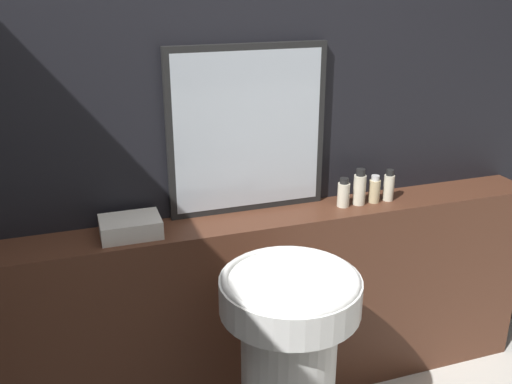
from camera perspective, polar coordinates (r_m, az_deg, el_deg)
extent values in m
cube|color=black|center=(2.31, -3.30, 6.72)|extent=(8.00, 0.06, 2.50)
cube|color=#512D1E|center=(2.51, -1.98, -12.21)|extent=(2.80, 0.23, 0.89)
cylinder|color=white|center=(1.95, 3.43, -10.17)|extent=(0.48, 0.48, 0.12)
torus|color=white|center=(1.92, 3.47, -8.68)|extent=(0.47, 0.47, 0.02)
cube|color=black|center=(2.30, -0.84, 6.16)|extent=(0.66, 0.03, 0.68)
cube|color=#B2BCC6|center=(2.29, -0.77, 6.11)|extent=(0.61, 0.02, 0.63)
cube|color=silver|center=(2.21, -12.45, -3.41)|extent=(0.23, 0.16, 0.07)
cylinder|color=beige|center=(2.45, 8.74, -0.28)|extent=(0.05, 0.05, 0.10)
cylinder|color=black|center=(2.42, 8.82, 1.11)|extent=(0.04, 0.04, 0.02)
cylinder|color=beige|center=(2.48, 10.30, 0.22)|extent=(0.05, 0.05, 0.13)
cylinder|color=black|center=(2.45, 10.42, 1.96)|extent=(0.04, 0.04, 0.03)
cylinder|color=#C6B284|center=(2.52, 11.75, 0.08)|extent=(0.05, 0.05, 0.10)
cylinder|color=silver|center=(2.50, 11.86, 1.39)|extent=(0.03, 0.03, 0.02)
cylinder|color=beige|center=(2.55, 13.13, 0.42)|extent=(0.05, 0.05, 0.11)
cylinder|color=black|center=(2.53, 13.26, 1.91)|extent=(0.03, 0.03, 0.03)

